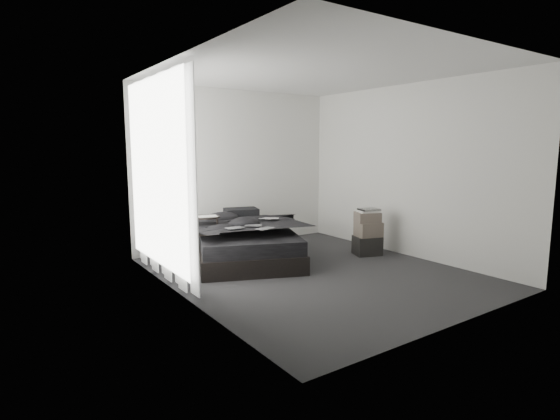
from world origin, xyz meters
TOP-DOWN VIEW (x-y plane):
  - floor at (0.00, 0.00)m, footprint 3.60×4.20m
  - ceiling at (0.00, 0.00)m, footprint 3.60×4.20m
  - wall_back at (0.00, 2.10)m, footprint 3.60×0.01m
  - wall_front at (0.00, -2.10)m, footprint 3.60×0.01m
  - wall_left at (-1.80, 0.00)m, footprint 0.01×4.20m
  - wall_right at (1.80, 0.00)m, footprint 0.01×4.20m
  - window_left at (-1.78, 0.90)m, footprint 0.02×2.00m
  - curtain_left at (-1.73, 0.90)m, footprint 0.06×2.12m
  - bed at (-0.44, 1.02)m, footprint 1.98×2.22m
  - mattress at (-0.44, 1.02)m, footprint 1.91×2.15m
  - duvet at (-0.46, 0.98)m, footprint 1.84×1.96m
  - pillow_lower at (-0.22, 1.70)m, footprint 0.65×0.55m
  - pillow_upper at (-0.17, 1.66)m, footprint 0.60×0.49m
  - laptop at (-0.11, 0.93)m, footprint 0.35×0.33m
  - comic_a at (-0.83, 0.65)m, footprint 0.23×0.15m
  - comic_b at (-0.54, 0.67)m, footprint 0.28×0.26m
  - comic_c at (-0.53, 0.38)m, footprint 0.26×0.20m
  - side_stand at (-0.99, 1.19)m, footprint 0.49×0.49m
  - papers at (-0.98, 1.17)m, footprint 0.31×0.26m
  - floor_books at (-1.00, 0.89)m, footprint 0.20×0.23m
  - box_lower at (1.31, 0.30)m, footprint 0.48×0.42m
  - box_mid at (1.31, 0.29)m, footprint 0.43×0.38m
  - box_upper at (1.30, 0.31)m, footprint 0.43×0.40m
  - art_book_white at (1.31, 0.30)m, footprint 0.36×0.33m
  - art_book_snake at (1.31, 0.29)m, footprint 0.34×0.29m

SIDE VIEW (x-z plane):
  - floor at x=0.00m, z-range -0.01..0.01m
  - floor_books at x=-1.00m, z-range 0.00..0.14m
  - bed at x=-0.44m, z-range 0.00..0.25m
  - box_lower at x=1.31m, z-range 0.00..0.29m
  - side_stand at x=-0.99m, z-range 0.00..0.69m
  - mattress at x=-0.44m, z-range 0.25..0.45m
  - box_mid at x=1.31m, z-range 0.29..0.51m
  - pillow_lower at x=-0.22m, z-range 0.45..0.57m
  - duvet at x=-0.46m, z-range 0.45..0.66m
  - box_upper at x=1.30m, z-range 0.51..0.67m
  - pillow_upper at x=-0.17m, z-range 0.57..0.69m
  - comic_a at x=-0.83m, z-range 0.66..0.67m
  - comic_b at x=-0.54m, z-range 0.67..0.67m
  - laptop at x=-0.11m, z-range 0.66..0.68m
  - comic_c at x=-0.53m, z-range 0.67..0.68m
  - art_book_white at x=1.31m, z-range 0.67..0.70m
  - papers at x=-0.98m, z-range 0.69..0.70m
  - art_book_snake at x=1.31m, z-range 0.70..0.73m
  - curtain_left at x=-1.73m, z-range 0.04..2.52m
  - wall_back at x=0.00m, z-range 0.00..2.60m
  - wall_front at x=0.00m, z-range 0.00..2.60m
  - wall_left at x=-1.80m, z-range 0.00..2.60m
  - wall_right at x=1.80m, z-range 0.00..2.60m
  - window_left at x=-1.78m, z-range 0.20..2.50m
  - ceiling at x=0.00m, z-range 2.60..2.60m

